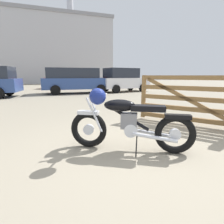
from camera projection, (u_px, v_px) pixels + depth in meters
The scene contains 7 objects.
ground_plane at pixel (140, 151), 3.01m from camera, with size 80.00×80.00×0.00m, color gray.
vintage_motorcycle at pixel (127, 122), 2.95m from camera, with size 1.86×1.13×1.07m.
timber_gate at pixel (200, 98), 4.36m from camera, with size 1.66×2.09×1.60m.
blue_hatchback_right at pixel (123, 80), 13.85m from camera, with size 4.13×2.34×1.78m.
red_hatchback_near at pixel (76, 80), 12.65m from camera, with size 4.77×2.11×1.74m.
pale_sedan_back at pixel (67, 80), 17.53m from camera, with size 4.42×2.42×1.67m.
industrial_building at pixel (37, 51), 31.38m from camera, with size 24.28×12.11×24.15m.
Camera 1 is at (-1.38, -2.51, 1.24)m, focal length 28.87 mm.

